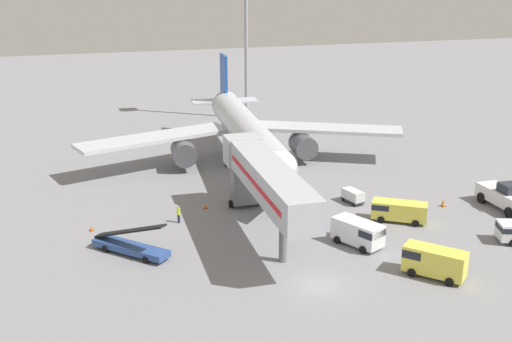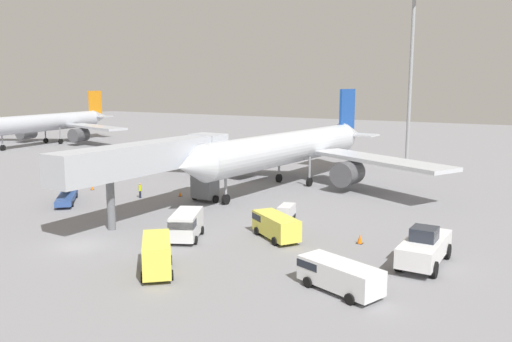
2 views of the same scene
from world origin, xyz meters
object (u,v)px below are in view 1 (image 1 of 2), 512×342
object	(u,v)px
service_van_far_center	(398,210)
apron_light_mast	(246,3)
baggage_cart_mid_left	(353,196)
ground_crew_worker_foreground	(179,214)
safety_cone_charlie	(443,203)
service_van_far_right	(359,232)
service_van_far_left	(433,261)
safety_cone_alpha	(206,206)
airplane_at_gate	(245,130)
safety_cone_bravo	(92,228)
pushback_tug	(506,197)
jet_bridge	(263,177)
belt_loader_truck	(131,246)

from	to	relation	value
service_van_far_center	apron_light_mast	distance (m)	49.72
baggage_cart_mid_left	ground_crew_worker_foreground	bearing A→B (deg)	179.65
ground_crew_worker_foreground	safety_cone_charlie	distance (m)	26.90
service_van_far_right	safety_cone_charlie	bearing A→B (deg)	25.79
service_van_far_left	safety_cone_alpha	distance (m)	24.05
ground_crew_worker_foreground	apron_light_mast	size ratio (longest dim) A/B	0.06
airplane_at_gate	safety_cone_bravo	size ratio (longest dim) A/B	73.23
pushback_tug	apron_light_mast	distance (m)	51.77
jet_bridge	belt_loader_truck	bearing A→B (deg)	-176.10
belt_loader_truck	safety_cone_charlie	bearing A→B (deg)	3.37
apron_light_mast	service_van_far_center	bearing A→B (deg)	-88.42
pushback_tug	ground_crew_worker_foreground	world-z (taller)	pushback_tug
belt_loader_truck	safety_cone_alpha	bearing A→B (deg)	45.31
safety_cone_bravo	service_van_far_center	bearing A→B (deg)	-12.76
jet_bridge	apron_light_mast	world-z (taller)	apron_light_mast
ground_crew_worker_foreground	apron_light_mast	xyz separation A→B (m)	(18.86, 40.73, 17.40)
belt_loader_truck	safety_cone_alpha	world-z (taller)	belt_loader_truck
service_van_far_right	ground_crew_worker_foreground	bearing A→B (deg)	144.99
belt_loader_truck	apron_light_mast	world-z (taller)	apron_light_mast
baggage_cart_mid_left	safety_cone_charlie	distance (m)	9.16
safety_cone_charlie	ground_crew_worker_foreground	bearing A→B (deg)	171.90
service_van_far_right	pushback_tug	bearing A→B (deg)	11.09
service_van_far_right	apron_light_mast	xyz separation A→B (m)	(4.78, 50.59, 17.02)
belt_loader_truck	service_van_far_right	bearing A→B (deg)	-12.29
belt_loader_truck	safety_cone_bravo	world-z (taller)	belt_loader_truck
belt_loader_truck	service_van_far_center	xyz separation A→B (m)	(25.32, -0.25, 0.35)
jet_bridge	service_van_far_right	bearing A→B (deg)	-35.07
pushback_tug	safety_cone_bravo	xyz separation A→B (m)	(-40.24, 6.79, -1.01)
service_van_far_center	belt_loader_truck	bearing A→B (deg)	179.43
airplane_at_gate	safety_cone_alpha	xyz separation A→B (m)	(-7.85, -12.51, -4.26)
airplane_at_gate	ground_crew_worker_foreground	size ratio (longest dim) A/B	24.05
jet_bridge	pushback_tug	xyz separation A→B (m)	(25.23, -1.48, -4.18)
service_van_far_right	safety_cone_charlie	xyz separation A→B (m)	(12.55, 6.07, -0.90)
service_van_far_center	ground_crew_worker_foreground	xyz separation A→B (m)	(-20.14, 5.92, -0.24)
apron_light_mast	jet_bridge	bearing A→B (deg)	-104.67
service_van_far_left	safety_cone_charlie	size ratio (longest dim) A/B	6.37
safety_cone_alpha	apron_light_mast	xyz separation A→B (m)	(15.58, 37.84, 18.00)
ground_crew_worker_foreground	service_van_far_right	bearing A→B (deg)	-35.01
jet_bridge	service_van_far_left	xyz separation A→B (m)	(10.09, -11.98, -4.12)
jet_bridge	pushback_tug	size ratio (longest dim) A/B	3.09
airplane_at_gate	safety_cone_alpha	size ratio (longest dim) A/B	67.57
airplane_at_gate	jet_bridge	world-z (taller)	airplane_at_gate
safety_cone_alpha	safety_cone_charlie	world-z (taller)	safety_cone_charlie
safety_cone_charlie	apron_light_mast	world-z (taller)	apron_light_mast
apron_light_mast	ground_crew_worker_foreground	bearing A→B (deg)	-114.84
service_van_far_left	service_van_far_right	bearing A→B (deg)	112.93
belt_loader_truck	service_van_far_left	bearing A→B (deg)	-26.67
safety_cone_alpha	baggage_cart_mid_left	bearing A→B (deg)	-11.34
service_van_far_right	safety_cone_alpha	bearing A→B (deg)	130.25
ground_crew_worker_foreground	baggage_cart_mid_left	bearing A→B (deg)	-0.35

